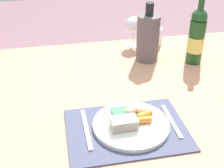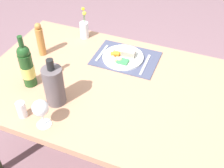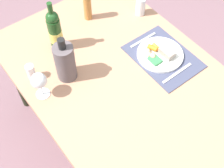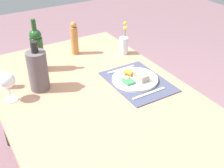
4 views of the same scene
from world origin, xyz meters
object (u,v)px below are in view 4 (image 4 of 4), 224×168
Objects in this scene: fork at (149,93)px; wine_glass at (7,81)px; knife at (121,69)px; dinner_plate at (135,78)px; salt_shaker at (6,80)px; dining_table at (98,106)px; pepper_mill at (74,39)px; wine_bottle at (38,51)px; cooler_bottle at (38,70)px; flower_vase at (124,44)px.

fork is 1.32× the size of wine_glass.
wine_glass reaches higher than knife.
dinner_plate is 0.73m from salt_shaker.
dining_table is 0.50m from wine_glass.
fork is at bearing -116.90° from dining_table.
fork is at bearing -168.89° from pepper_mill.
wine_bottle is (0.42, 0.43, 0.11)m from dinner_plate.
cooler_bottle is 0.47m from pepper_mill.
cooler_bottle reaches higher than dining_table.
dinner_plate is at bearing -83.59° from dining_table.
knife is 0.25m from flower_vase.
wine_bottle reaches higher than dining_table.
salt_shaker is at bearing 111.42° from pepper_mill.
cooler_bottle is (-0.14, 0.65, 0.05)m from flower_vase.
dinner_plate is 0.16m from fork.
pepper_mill is at bearing -57.46° from wine_glass.
salt_shaker is (0.35, 0.40, 0.11)m from dining_table.
fork is 0.62m from cooler_bottle.
dinner_plate is 0.94× the size of cooler_bottle.
pepper_mill is (0.67, 0.13, 0.10)m from fork.
wine_bottle is 1.42× the size of pepper_mill.
salt_shaker is (0.32, 0.66, 0.03)m from dinner_plate.
flower_vase reaches higher than dinner_plate.
fork is 0.75× the size of cooler_bottle.
wine_glass reaches higher than dining_table.
cooler_bottle is (0.06, 0.50, 0.11)m from knife.
knife is (0.18, -0.26, 0.08)m from dining_table.
cooler_bottle reaches higher than salt_shaker.
wine_bottle is at bearing 20.70° from dining_table.
fork reaches higher than dining_table.
knife is at bearing -103.97° from salt_shaker.
flower_vase is at bearing -78.51° from wine_glass.
salt_shaker reaches higher than dining_table.
cooler_bottle is 0.17m from wine_glass.
wine_glass reaches higher than fork.
dinner_plate is 1.16× the size of pepper_mill.
flower_vase is at bearing -22.87° from dinner_plate.
wine_bottle reaches higher than pepper_mill.
wine_bottle is at bearing -18.19° from cooler_bottle.
fork is 0.72m from wine_bottle.
knife is at bearing 143.96° from flower_vase.
dinner_plate reaches higher than fork.
salt_shaker is 0.27m from wine_bottle.
knife is 0.67× the size of cooler_bottle.
flower_vase is 0.80× the size of cooler_bottle.
salt_shaker is 0.41× the size of pepper_mill.
fork is 2.30× the size of salt_shaker.
wine_glass is (0.03, 0.68, 0.11)m from knife.
dinner_plate is 1.41× the size of knife.
cooler_bottle reaches higher than pepper_mill.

